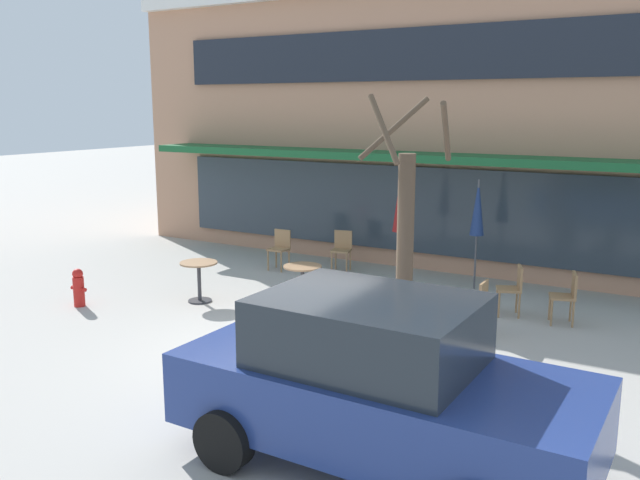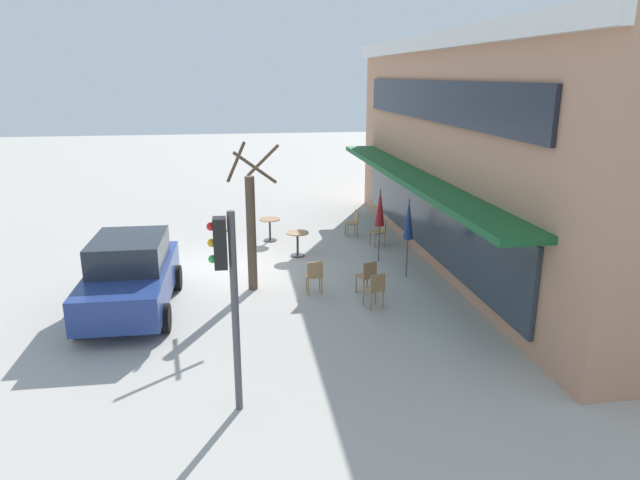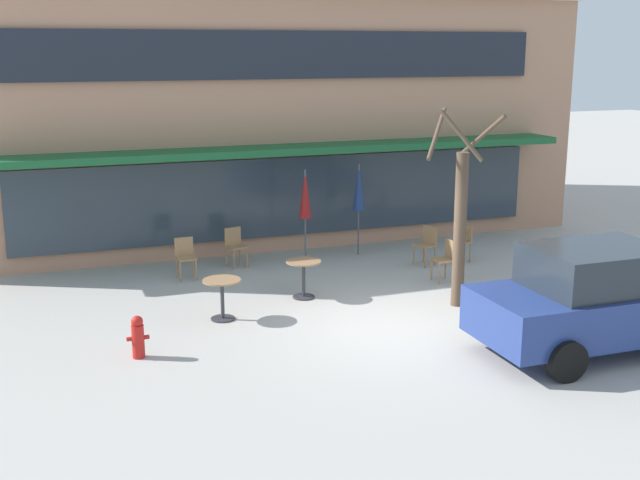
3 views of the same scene
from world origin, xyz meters
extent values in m
plane|color=#ADA8A0|center=(0.00, 0.00, 0.00)|extent=(80.00, 80.00, 0.00)
cube|color=tan|center=(0.00, 10.00, 3.26)|extent=(16.13, 8.00, 6.51)
cube|color=silver|center=(0.00, 5.88, 6.26)|extent=(16.13, 0.24, 0.44)
cube|color=#19592D|center=(0.00, 5.45, 2.55)|extent=(13.71, 1.10, 0.16)
cube|color=#1E232D|center=(0.00, 5.94, 4.69)|extent=(12.90, 0.10, 1.10)
cube|color=#2D3842|center=(0.00, 5.94, 1.35)|extent=(12.90, 0.10, 1.90)
cylinder|color=#333338|center=(-0.92, 2.23, 0.01)|extent=(0.44, 0.44, 0.03)
cylinder|color=#333338|center=(-0.92, 2.23, 0.38)|extent=(0.07, 0.07, 0.70)
cylinder|color=#99704C|center=(-0.92, 2.23, 0.74)|extent=(0.70, 0.70, 0.03)
cylinder|color=#333338|center=(-2.74, 1.51, 0.01)|extent=(0.44, 0.44, 0.03)
cylinder|color=#333338|center=(-2.74, 1.51, 0.38)|extent=(0.07, 0.07, 0.70)
cylinder|color=#99704C|center=(-2.74, 1.51, 0.74)|extent=(0.70, 0.70, 0.03)
cylinder|color=#4C4C51|center=(-0.06, 4.58, 1.10)|extent=(0.04, 0.04, 2.20)
cone|color=maroon|center=(-0.06, 4.58, 1.65)|extent=(0.28, 0.28, 1.10)
cylinder|color=#4C4C51|center=(1.43, 4.99, 1.10)|extent=(0.04, 0.04, 2.20)
cone|color=navy|center=(1.43, 4.99, 1.65)|extent=(0.28, 0.28, 1.10)
cylinder|color=#9E754C|center=(2.07, 2.12, 0.23)|extent=(0.04, 0.04, 0.45)
cylinder|color=#9E754C|center=(2.06, 2.46, 0.23)|extent=(0.04, 0.04, 0.45)
cylinder|color=#9E754C|center=(2.41, 2.12, 0.23)|extent=(0.04, 0.04, 0.45)
cylinder|color=#9E754C|center=(2.40, 2.46, 0.23)|extent=(0.04, 0.04, 0.45)
cube|color=#9E754C|center=(2.23, 2.29, 0.47)|extent=(0.41, 0.41, 0.04)
cube|color=#9E754C|center=(2.41, 2.29, 0.69)|extent=(0.05, 0.40, 0.40)
cylinder|color=#9E754C|center=(3.26, 3.35, 0.23)|extent=(0.04, 0.04, 0.45)
cylinder|color=#9E754C|center=(3.16, 3.68, 0.23)|extent=(0.04, 0.04, 0.45)
cylinder|color=#9E754C|center=(3.59, 3.45, 0.23)|extent=(0.04, 0.04, 0.45)
cylinder|color=#9E754C|center=(3.49, 3.78, 0.23)|extent=(0.04, 0.04, 0.45)
cube|color=#9E754C|center=(3.38, 3.56, 0.47)|extent=(0.50, 0.50, 0.04)
cube|color=#9E754C|center=(3.55, 3.62, 0.69)|extent=(0.16, 0.39, 0.40)
cylinder|color=#9E754C|center=(-2.67, 4.16, 0.23)|extent=(0.04, 0.04, 0.45)
cylinder|color=#9E754C|center=(-3.01, 4.15, 0.23)|extent=(0.04, 0.04, 0.45)
cylinder|color=#9E754C|center=(-2.69, 4.50, 0.23)|extent=(0.04, 0.04, 0.45)
cylinder|color=#9E754C|center=(-3.03, 4.49, 0.23)|extent=(0.04, 0.04, 0.45)
cube|color=#9E754C|center=(-2.85, 4.33, 0.47)|extent=(0.42, 0.42, 0.04)
cube|color=#9E754C|center=(-2.86, 4.51, 0.69)|extent=(0.40, 0.06, 0.40)
cylinder|color=#9E754C|center=(-1.38, 4.80, 0.23)|extent=(0.04, 0.04, 0.45)
cylinder|color=#9E754C|center=(-1.71, 4.71, 0.23)|extent=(0.04, 0.04, 0.45)
cylinder|color=#9E754C|center=(-1.46, 5.13, 0.23)|extent=(0.04, 0.04, 0.45)
cylinder|color=#9E754C|center=(-1.79, 5.04, 0.23)|extent=(0.04, 0.04, 0.45)
cube|color=#9E754C|center=(-1.58, 4.92, 0.47)|extent=(0.48, 0.48, 0.04)
cube|color=#9E754C|center=(-1.63, 5.09, 0.69)|extent=(0.40, 0.14, 0.40)
cylinder|color=#9E754C|center=(2.38, 3.36, 0.23)|extent=(0.04, 0.04, 0.45)
cylinder|color=#9E754C|center=(2.25, 3.68, 0.23)|extent=(0.04, 0.04, 0.45)
cylinder|color=#9E754C|center=(2.70, 3.49, 0.23)|extent=(0.04, 0.04, 0.45)
cylinder|color=#9E754C|center=(2.57, 3.81, 0.23)|extent=(0.04, 0.04, 0.45)
cube|color=#9E754C|center=(2.47, 3.58, 0.47)|extent=(0.52, 0.52, 0.04)
cube|color=#9E754C|center=(2.64, 3.65, 0.69)|extent=(0.19, 0.39, 0.40)
cube|color=navy|center=(2.72, -2.12, 0.70)|extent=(4.22, 1.86, 0.76)
cube|color=#232B33|center=(2.57, -2.12, 1.42)|extent=(2.12, 1.63, 0.68)
cylinder|color=black|center=(4.03, -1.24, 0.32)|extent=(0.64, 0.23, 0.64)
cylinder|color=black|center=(4.01, -3.03, 0.32)|extent=(0.64, 0.23, 0.64)
cylinder|color=black|center=(1.43, -1.20, 0.32)|extent=(0.64, 0.23, 0.64)
cylinder|color=black|center=(1.40, -3.00, 0.32)|extent=(0.64, 0.23, 0.64)
cylinder|color=brown|center=(1.71, 0.76, 1.48)|extent=(0.24, 0.24, 2.97)
cylinder|color=brown|center=(2.21, 0.89, 3.26)|extent=(0.35, 1.06, 0.84)
cylinder|color=brown|center=(1.34, 1.11, 3.29)|extent=(0.80, 0.83, 0.91)
cylinder|color=brown|center=(1.49, 0.45, 3.31)|extent=(0.71, 0.54, 0.93)
cylinder|color=#47474C|center=(7.28, 0.30, 1.70)|extent=(0.12, 0.12, 3.40)
cube|color=black|center=(7.28, 0.12, 2.90)|extent=(0.26, 0.20, 0.80)
sphere|color=red|center=(7.28, -0.01, 3.17)|extent=(0.13, 0.13, 0.13)
sphere|color=gold|center=(7.28, -0.01, 2.91)|extent=(0.13, 0.13, 0.13)
sphere|color=green|center=(7.28, -0.01, 2.65)|extent=(0.13, 0.13, 0.13)
cylinder|color=red|center=(-4.45, 0.16, 0.28)|extent=(0.20, 0.20, 0.55)
sphere|color=red|center=(-4.45, 0.16, 0.61)|extent=(0.19, 0.19, 0.19)
cylinder|color=red|center=(-4.58, 0.16, 0.33)|extent=(0.10, 0.07, 0.07)
cylinder|color=red|center=(-4.32, 0.16, 0.33)|extent=(0.10, 0.07, 0.07)
camera|label=1|loc=(5.40, -7.91, 3.62)|focal=38.00mm
camera|label=2|loc=(15.78, 0.36, 5.37)|focal=32.00mm
camera|label=3|loc=(-5.91, -12.19, 4.86)|focal=45.00mm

